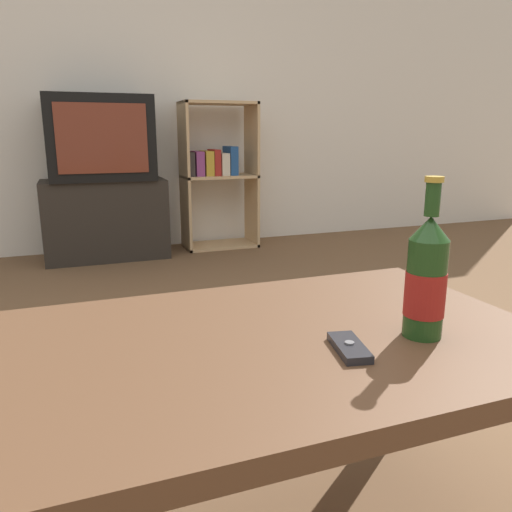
# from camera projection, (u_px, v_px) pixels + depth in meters

# --- Properties ---
(back_wall) EXTENTS (8.00, 0.05, 2.60)m
(back_wall) POSITION_uv_depth(u_px,v_px,m) (103.00, 66.00, 3.46)
(back_wall) COLOR silver
(back_wall) RESTS_ON ground_plane
(coffee_table) EXTENTS (1.09, 0.64, 0.48)m
(coffee_table) POSITION_uv_depth(u_px,v_px,m) (254.00, 377.00, 0.92)
(coffee_table) COLOR brown
(coffee_table) RESTS_ON ground_plane
(tv_stand) EXTENTS (0.81, 0.40, 0.54)m
(tv_stand) POSITION_uv_depth(u_px,v_px,m) (106.00, 219.00, 3.43)
(tv_stand) COLOR #28231E
(tv_stand) RESTS_ON ground_plane
(television) EXTENTS (0.67, 0.46, 0.55)m
(television) POSITION_uv_depth(u_px,v_px,m) (100.00, 138.00, 3.30)
(television) COLOR black
(television) RESTS_ON tv_stand
(bookshelf) EXTENTS (0.54, 0.30, 1.07)m
(bookshelf) POSITION_uv_depth(u_px,v_px,m) (217.00, 172.00, 3.69)
(bookshelf) COLOR tan
(bookshelf) RESTS_ON ground_plane
(beer_bottle) EXTENTS (0.07, 0.07, 0.29)m
(beer_bottle) POSITION_uv_depth(u_px,v_px,m) (426.00, 279.00, 0.89)
(beer_bottle) COLOR #1E4219
(beer_bottle) RESTS_ON coffee_table
(cell_phone) EXTENTS (0.07, 0.12, 0.02)m
(cell_phone) POSITION_uv_depth(u_px,v_px,m) (349.00, 347.00, 0.85)
(cell_phone) COLOR #232328
(cell_phone) RESTS_ON coffee_table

